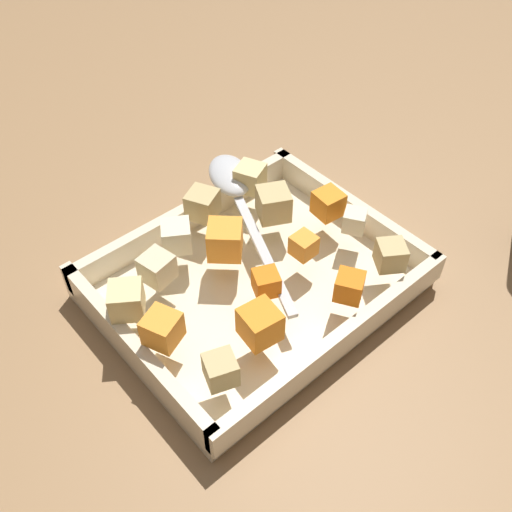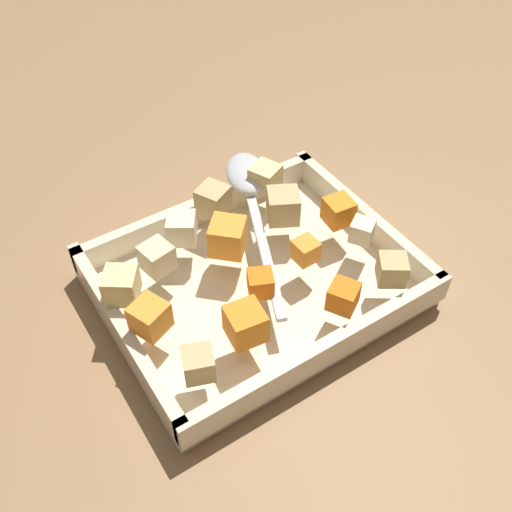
{
  "view_description": "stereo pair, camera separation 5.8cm",
  "coord_description": "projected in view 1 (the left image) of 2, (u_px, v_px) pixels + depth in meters",
  "views": [
    {
      "loc": [
        0.28,
        0.31,
        0.48
      ],
      "look_at": [
        0.01,
        0.0,
        0.06
      ],
      "focal_mm": 41.55,
      "sensor_mm": 36.0,
      "label": 1
    },
    {
      "loc": [
        0.23,
        0.34,
        0.48
      ],
      "look_at": [
        0.01,
        0.0,
        0.06
      ],
      "focal_mm": 41.55,
      "sensor_mm": 36.0,
      "label": 2
    }
  ],
  "objects": [
    {
      "name": "carrot_chunk_far_right",
      "position": [
        266.0,
        283.0,
        0.56
      ],
      "size": [
        0.03,
        0.03,
        0.02
      ],
      "primitive_type": "cube",
      "rotation": [
        0.0,
        0.0,
        5.85
      ],
      "color": "orange",
      "rests_on": "baking_dish"
    },
    {
      "name": "potato_chunk_near_spoon",
      "position": [
        250.0,
        178.0,
        0.66
      ],
      "size": [
        0.04,
        0.04,
        0.03
      ],
      "primitive_type": "cube",
      "rotation": [
        0.0,
        0.0,
        1.99
      ],
      "color": "#E0CC89",
      "rests_on": "baking_dish"
    },
    {
      "name": "carrot_chunk_mid_right",
      "position": [
        349.0,
        286.0,
        0.55
      ],
      "size": [
        0.04,
        0.04,
        0.03
      ],
      "primitive_type": "cube",
      "rotation": [
        0.0,
        0.0,
        3.68
      ],
      "color": "orange",
      "rests_on": "baking_dish"
    },
    {
      "name": "potato_chunk_near_right",
      "position": [
        354.0,
        220.0,
        0.62
      ],
      "size": [
        0.03,
        0.03,
        0.02
      ],
      "primitive_type": "cube",
      "rotation": [
        0.0,
        0.0,
        5.28
      ],
      "color": "beige",
      "rests_on": "baking_dish"
    },
    {
      "name": "potato_chunk_back_center",
      "position": [
        157.0,
        268.0,
        0.57
      ],
      "size": [
        0.03,
        0.03,
        0.03
      ],
      "primitive_type": "cube",
      "rotation": [
        0.0,
        0.0,
        3.34
      ],
      "color": "beige",
      "rests_on": "baking_dish"
    },
    {
      "name": "baking_dish",
      "position": [
        256.0,
        284.0,
        0.61
      ],
      "size": [
        0.3,
        0.24,
        0.05
      ],
      "color": "beige",
      "rests_on": "ground_plane"
    },
    {
      "name": "potato_chunk_corner_ne",
      "position": [
        203.0,
        204.0,
        0.63
      ],
      "size": [
        0.04,
        0.04,
        0.03
      ],
      "primitive_type": "cube",
      "rotation": [
        0.0,
        0.0,
        5.18
      ],
      "color": "tan",
      "rests_on": "baking_dish"
    },
    {
      "name": "potato_chunk_under_handle",
      "position": [
        274.0,
        204.0,
        0.63
      ],
      "size": [
        0.04,
        0.04,
        0.03
      ],
      "primitive_type": "cube",
      "rotation": [
        0.0,
        0.0,
        4.23
      ],
      "color": "tan",
      "rests_on": "baking_dish"
    },
    {
      "name": "carrot_chunk_front_center",
      "position": [
        304.0,
        245.0,
        0.59
      ],
      "size": [
        0.02,
        0.02,
        0.02
      ],
      "primitive_type": "cube",
      "rotation": [
        0.0,
        0.0,
        0.03
      ],
      "color": "orange",
      "rests_on": "baking_dish"
    },
    {
      "name": "carrot_chunk_heap_top",
      "position": [
        225.0,
        240.0,
        0.59
      ],
      "size": [
        0.05,
        0.05,
        0.03
      ],
      "primitive_type": "cube",
      "rotation": [
        0.0,
        0.0,
        3.95
      ],
      "color": "orange",
      "rests_on": "baking_dish"
    },
    {
      "name": "serving_spoon",
      "position": [
        234.0,
        183.0,
        0.66
      ],
      "size": [
        0.12,
        0.24,
        0.02
      ],
      "rotation": [
        0.0,
        0.0,
        1.17
      ],
      "color": "silver",
      "rests_on": "baking_dish"
    },
    {
      "name": "ground_plane",
      "position": [
        263.0,
        284.0,
        0.63
      ],
      "size": [
        4.0,
        4.0,
        0.0
      ],
      "primitive_type": "plane",
      "color": "#936D47"
    },
    {
      "name": "potato_chunk_corner_nw",
      "position": [
        221.0,
        370.0,
        0.49
      ],
      "size": [
        0.03,
        0.03,
        0.03
      ],
      "primitive_type": "cube",
      "rotation": [
        0.0,
        0.0,
        2.79
      ],
      "color": "tan",
      "rests_on": "baking_dish"
    },
    {
      "name": "potato_chunk_heap_side",
      "position": [
        391.0,
        255.0,
        0.58
      ],
      "size": [
        0.04,
        0.04,
        0.03
      ],
      "primitive_type": "cube",
      "rotation": [
        0.0,
        0.0,
        2.55
      ],
      "color": "tan",
      "rests_on": "baking_dish"
    },
    {
      "name": "potato_chunk_mid_left",
      "position": [
        176.0,
        236.0,
        0.6
      ],
      "size": [
        0.04,
        0.04,
        0.03
      ],
      "primitive_type": "cube",
      "rotation": [
        0.0,
        0.0,
        2.57
      ],
      "color": "beige",
      "rests_on": "baking_dish"
    },
    {
      "name": "carrot_chunk_corner_se",
      "position": [
        260.0,
        324.0,
        0.52
      ],
      "size": [
        0.04,
        0.04,
        0.03
      ],
      "primitive_type": "cube",
      "rotation": [
        0.0,
        0.0,
        1.44
      ],
      "color": "orange",
      "rests_on": "baking_dish"
    },
    {
      "name": "carrot_chunk_center",
      "position": [
        162.0,
        329.0,
        0.52
      ],
      "size": [
        0.04,
        0.04,
        0.03
      ],
      "primitive_type": "cube",
      "rotation": [
        0.0,
        0.0,
        5.1
      ],
      "color": "orange",
      "rests_on": "baking_dish"
    },
    {
      "name": "carrot_chunk_rim_edge",
      "position": [
        325.0,
        201.0,
        0.63
      ],
      "size": [
        0.03,
        0.03,
        0.03
      ],
      "primitive_type": "cube",
      "rotation": [
        0.0,
        0.0,
        6.18
      ],
      "color": "orange",
      "rests_on": "baking_dish"
    },
    {
      "name": "potato_chunk_corner_sw",
      "position": [
        126.0,
        300.0,
        0.54
      ],
      "size": [
        0.04,
        0.04,
        0.03
      ],
      "primitive_type": "cube",
      "rotation": [
        0.0,
        0.0,
        0.96
      ],
      "color": "#E0CC89",
      "rests_on": "baking_dish"
    }
  ]
}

